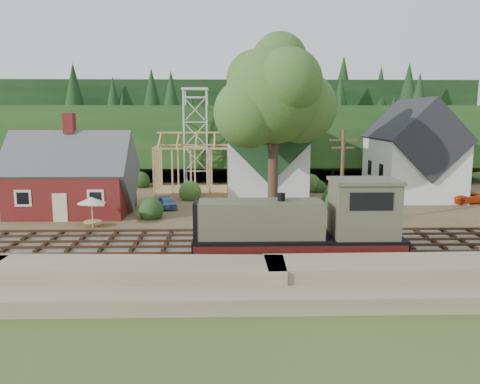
{
  "coord_description": "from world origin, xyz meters",
  "views": [
    {
      "loc": [
        -1.92,
        -31.07,
        9.05
      ],
      "look_at": [
        -1.02,
        6.0,
        3.0
      ],
      "focal_mm": 35.0,
      "sensor_mm": 36.0,
      "label": 1
    }
  ],
  "objects_px": {
    "car_red": "(469,197)",
    "locomotive": "(306,227)",
    "patio_set": "(92,202)",
    "car_blue": "(166,202)"
  },
  "relations": [
    {
      "from": "locomotive",
      "to": "car_red",
      "type": "xyz_separation_m",
      "value": [
        19.61,
        18.02,
        -1.3
      ]
    },
    {
      "from": "locomotive",
      "to": "car_blue",
      "type": "distance_m",
      "value": 19.42
    },
    {
      "from": "car_blue",
      "to": "patio_set",
      "type": "distance_m",
      "value": 9.16
    },
    {
      "from": "car_red",
      "to": "patio_set",
      "type": "relative_size",
      "value": 1.85
    },
    {
      "from": "locomotive",
      "to": "car_red",
      "type": "height_order",
      "value": "locomotive"
    },
    {
      "from": "car_blue",
      "to": "car_red",
      "type": "distance_m",
      "value": 30.42
    },
    {
      "from": "car_blue",
      "to": "car_red",
      "type": "relative_size",
      "value": 0.76
    },
    {
      "from": "car_blue",
      "to": "patio_set",
      "type": "height_order",
      "value": "patio_set"
    },
    {
      "from": "car_red",
      "to": "patio_set",
      "type": "distance_m",
      "value": 36.52
    },
    {
      "from": "car_red",
      "to": "locomotive",
      "type": "bearing_deg",
      "value": 122.07
    }
  ]
}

